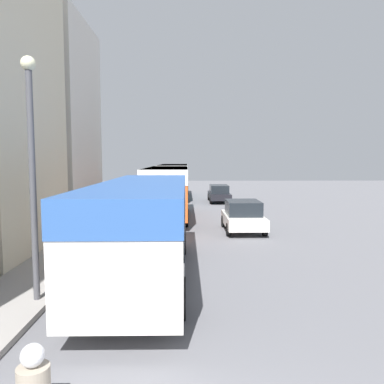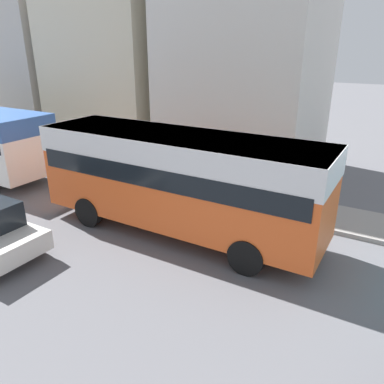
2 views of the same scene
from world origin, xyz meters
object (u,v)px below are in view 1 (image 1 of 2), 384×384
at_px(car_crossing, 243,216).
at_px(pedestrian_near_curb, 150,185).
at_px(bus_following, 167,186).
at_px(bus_third_in_line, 174,176).
at_px(bus_lead, 144,216).
at_px(car_far_curb, 219,193).

bearing_deg(car_crossing, pedestrian_near_curb, 108.67).
relative_size(car_crossing, pedestrian_near_curb, 2.39).
bearing_deg(bus_following, bus_third_in_line, 90.17).
xyz_separation_m(bus_third_in_line, pedestrian_near_curb, (-2.59, 3.31, -1.07)).
distance_m(bus_lead, car_crossing, 8.78).
bearing_deg(car_far_curb, bus_lead, -101.33).
relative_size(car_far_curb, pedestrian_near_curb, 2.70).
height_order(bus_following, car_crossing, bus_following).
xyz_separation_m(bus_following, bus_third_in_line, (-0.04, 12.45, -0.01)).
height_order(bus_following, car_far_curb, bus_following).
distance_m(bus_third_in_line, car_far_curb, 5.49).
bearing_deg(car_crossing, bus_following, 134.76).
bearing_deg(bus_following, bus_lead, -90.67).
bearing_deg(car_far_curb, pedestrian_near_curb, 134.38).
relative_size(bus_lead, pedestrian_near_curb, 5.88).
height_order(bus_third_in_line, pedestrian_near_curb, bus_third_in_line).
bearing_deg(bus_lead, bus_following, 89.33).
bearing_deg(car_far_curb, car_crossing, -89.65).
bearing_deg(bus_lead, bus_third_in_line, 89.76).
distance_m(bus_lead, car_far_curb, 21.15).
xyz_separation_m(bus_lead, car_far_curb, (4.15, 20.71, -1.20)).
height_order(bus_following, bus_third_in_line, bus_following).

